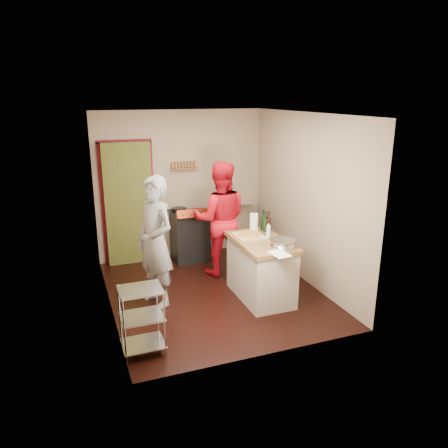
% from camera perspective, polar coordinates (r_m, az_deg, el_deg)
% --- Properties ---
extents(floor, '(3.50, 3.50, 0.00)m').
position_cam_1_polar(floor, '(6.63, -1.31, -8.87)').
color(floor, black).
rests_on(floor, ground).
extents(back_wall, '(3.00, 0.44, 2.60)m').
position_cam_1_polar(back_wall, '(7.74, -10.23, 3.54)').
color(back_wall, gray).
rests_on(back_wall, ground).
extents(left_wall, '(0.04, 3.50, 2.60)m').
position_cam_1_polar(left_wall, '(5.88, -15.33, 0.70)').
color(left_wall, gray).
rests_on(left_wall, ground).
extents(right_wall, '(0.04, 3.50, 2.60)m').
position_cam_1_polar(right_wall, '(6.80, 10.65, 3.15)').
color(right_wall, gray).
rests_on(right_wall, ground).
extents(ceiling, '(3.00, 3.50, 0.02)m').
position_cam_1_polar(ceiling, '(5.98, -1.48, 14.30)').
color(ceiling, white).
rests_on(ceiling, back_wall).
extents(stove, '(0.60, 0.63, 1.00)m').
position_cam_1_polar(stove, '(7.74, -4.47, -1.50)').
color(stove, black).
rests_on(stove, ground).
extents(wire_shelving, '(0.48, 0.40, 0.80)m').
position_cam_1_polar(wire_shelving, '(5.11, -10.69, -11.90)').
color(wire_shelving, silver).
rests_on(wire_shelving, ground).
extents(island, '(0.68, 1.31, 1.18)m').
position_cam_1_polar(island, '(6.32, 4.87, -5.65)').
color(island, '#B9AD9D').
rests_on(island, ground).
extents(person_stripe, '(0.67, 0.78, 1.82)m').
position_cam_1_polar(person_stripe, '(6.04, -8.93, -2.32)').
color(person_stripe, '#B6B7BB').
rests_on(person_stripe, ground).
extents(person_red, '(1.06, 0.93, 1.85)m').
position_cam_1_polar(person_red, '(7.00, -0.49, 0.66)').
color(person_red, red).
rests_on(person_red, ground).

